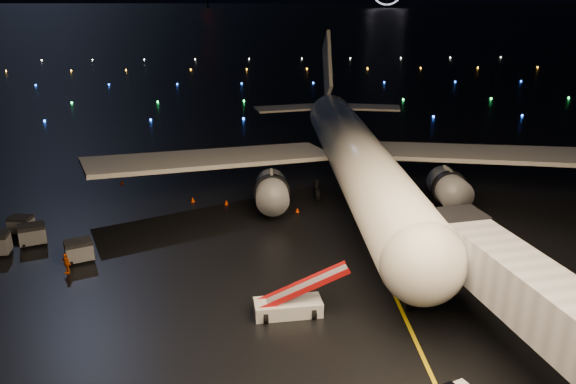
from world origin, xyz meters
The scene contains 13 objects.
ground centered at (0.00, 300.00, 0.00)m, with size 2000.00×2000.00×0.00m, color black.
lane_centre centered at (12.00, 15.00, 0.01)m, with size 0.25×80.00×0.02m, color #D3AC08.
airliner centered at (12.29, 25.45, 7.58)m, with size 53.54×50.86×15.17m, color white, non-canonical shape.
belt_loader centered at (4.41, 2.13, 1.57)m, with size 6.47×1.77×3.14m, color silver, non-canonical shape.
crew_c centered at (-11.91, 8.73, 0.81)m, with size 0.95×0.40×1.62m, color orange.
safety_cone_0 centered at (6.29, 20.13, 0.24)m, with size 0.41×0.41×0.47m, color #EE3500.
safety_cone_1 centered at (-0.64, 22.56, 0.24)m, with size 0.43×0.43×0.49m, color #EE3500.
safety_cone_2 centered at (-4.05, 23.48, 0.26)m, with size 0.45×0.45×0.51m, color #EE3500.
safety_cone_3 centered at (-12.47, 29.51, 0.24)m, with size 0.41×0.41×0.47m, color #EE3500.
taxiway_lights centered at (0.00, 106.00, 0.18)m, with size 164.00×92.00×0.36m, color black, non-canonical shape.
baggage_cart_0 centered at (-11.52, 10.68, 0.87)m, with size 2.04×1.43×1.74m, color slate.
baggage_cart_1 centered at (-18.15, 16.40, 0.80)m, with size 1.89×1.32×1.60m, color slate.
baggage_cart_2 centered at (-16.33, 14.05, 0.89)m, with size 2.09×1.46×1.77m, color slate.
Camera 1 is at (2.69, -29.89, 20.02)m, focal length 35.00 mm.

